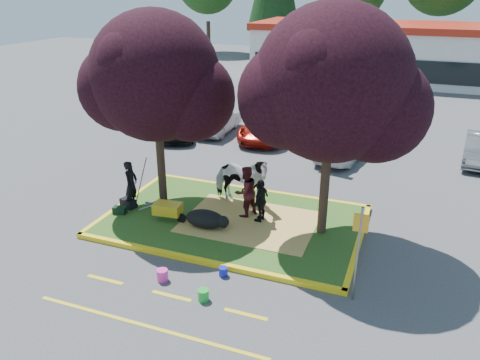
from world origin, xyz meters
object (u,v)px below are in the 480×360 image
(calf, at_px, (205,219))
(car_black, at_px, (179,123))
(wheelbarrow, at_px, (168,209))
(bucket_pink, at_px, (162,275))
(cow, at_px, (241,180))
(car_silver, at_px, (219,121))
(handler, at_px, (131,184))
(sign_post, at_px, (359,244))
(bucket_green, at_px, (203,295))
(bucket_blue, at_px, (223,272))

(calf, distance_m, car_black, 10.28)
(wheelbarrow, height_order, bucket_pink, wheelbarrow)
(cow, xyz_separation_m, car_silver, (-4.25, 8.00, -0.43))
(cow, relative_size, handler, 1.26)
(sign_post, xyz_separation_m, bucket_pink, (-4.85, -0.97, -1.42))
(wheelbarrow, distance_m, bucket_pink, 3.17)
(handler, xyz_separation_m, bucket_green, (4.39, -3.69, -0.83))
(bucket_green, bearing_deg, bucket_blue, 87.27)
(bucket_green, distance_m, bucket_pink, 1.42)
(cow, bearing_deg, calf, 168.71)
(handler, height_order, wheelbarrow, handler)
(cow, xyz_separation_m, calf, (-0.44, -2.02, -0.60))
(handler, bearing_deg, car_black, 11.71)
(calf, bearing_deg, car_black, 125.59)
(bucket_blue, bearing_deg, car_silver, 113.61)
(cow, distance_m, wheelbarrow, 2.73)
(bucket_green, bearing_deg, car_black, 120.12)
(bucket_pink, xyz_separation_m, car_silver, (-3.86, 12.87, 0.44))
(cow, bearing_deg, bucket_green, -168.35)
(handler, distance_m, wheelbarrow, 1.77)
(bucket_green, xyz_separation_m, bucket_blue, (0.05, 1.15, -0.02))
(wheelbarrow, relative_size, bucket_green, 5.32)
(cow, height_order, sign_post, sign_post)
(bucket_green, bearing_deg, handler, 139.94)
(sign_post, bearing_deg, handler, 163.48)
(handler, height_order, bucket_green, handler)
(cow, bearing_deg, bucket_blue, -164.73)
(sign_post, distance_m, bucket_blue, 3.72)
(bucket_blue, bearing_deg, bucket_green, -92.73)
(cow, distance_m, car_black, 8.93)
(bucket_pink, relative_size, car_black, 0.08)
(cow, height_order, bucket_green, cow)
(bucket_blue, relative_size, car_black, 0.06)
(handler, relative_size, wheelbarrow, 1.04)
(wheelbarrow, bearing_deg, handler, 158.18)
(wheelbarrow, relative_size, car_black, 0.39)
(bucket_pink, height_order, car_silver, car_silver)
(bucket_green, height_order, bucket_pink, bucket_pink)
(bucket_green, relative_size, car_black, 0.07)
(calf, height_order, bucket_blue, calf)
(sign_post, relative_size, bucket_green, 8.50)
(bucket_pink, xyz_separation_m, car_black, (-5.55, 11.54, 0.53))
(wheelbarrow, distance_m, car_silver, 10.35)
(wheelbarrow, distance_m, bucket_blue, 3.50)
(bucket_green, bearing_deg, cow, 100.70)
(sign_post, distance_m, car_black, 14.85)
(cow, relative_size, bucket_blue, 8.16)
(calf, relative_size, bucket_blue, 5.07)
(cow, distance_m, bucket_green, 5.42)
(bucket_green, relative_size, bucket_blue, 1.18)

